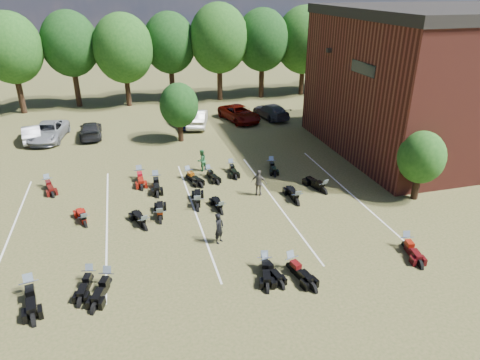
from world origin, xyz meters
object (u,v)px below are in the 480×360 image
object	(u,v)px
car_4	(184,120)
motorcycle_3	(264,268)
motorcycle_14	(49,187)
motorcycle_0	(32,295)
person_black	(219,228)
motorcycle_7	(86,226)
person_green	(202,160)
person_grey	(259,183)

from	to	relation	value
car_4	motorcycle_3	world-z (taller)	car_4
motorcycle_14	motorcycle_0	bearing A→B (deg)	-103.03
motorcycle_14	person_black	bearing A→B (deg)	-61.39
motorcycle_0	motorcycle_7	xyz separation A→B (m)	(1.94, 5.46, 0.00)
car_4	person_green	bearing A→B (deg)	-105.34
person_green	motorcycle_0	size ratio (longest dim) A/B	0.63
person_grey	motorcycle_7	xyz separation A→B (m)	(-10.42, -1.05, -0.86)
motorcycle_7	person_grey	bearing A→B (deg)	169.16
motorcycle_7	motorcycle_14	distance (m)	6.38
car_4	motorcycle_7	world-z (taller)	car_4
motorcycle_7	motorcycle_14	bearing A→B (deg)	-82.46
motorcycle_3	motorcycle_14	distance (m)	16.35
car_4	person_black	xyz separation A→B (m)	(-1.21, -20.06, 0.20)
car_4	motorcycle_14	xyz separation A→B (m)	(-10.62, -10.65, -0.63)
motorcycle_0	motorcycle_14	xyz separation A→B (m)	(-0.67, 11.28, 0.00)
person_black	motorcycle_0	xyz separation A→B (m)	(-8.75, -1.88, -0.84)
person_black	motorcycle_0	size ratio (longest dim) A/B	0.66
person_black	motorcycle_7	bearing A→B (deg)	108.29
car_4	person_grey	distance (m)	15.62
person_grey	motorcycle_0	distance (m)	13.99
motorcycle_0	motorcycle_7	bearing A→B (deg)	59.41
car_4	motorcycle_0	size ratio (longest dim) A/B	1.47
person_green	motorcycle_7	distance (m)	9.68
person_grey	motorcycle_14	bearing A→B (deg)	10.90
motorcycle_0	motorcycle_7	distance (m)	5.79
person_black	person_grey	xyz separation A→B (m)	(3.61, 4.63, 0.02)
car_4	motorcycle_3	distance (m)	22.79
person_black	person_grey	size ratio (longest dim) A/B	0.98
person_green	motorcycle_3	xyz separation A→B (m)	(0.68, -12.14, -0.79)
person_grey	motorcycle_7	bearing A→B (deg)	36.78
person_black	motorcycle_14	world-z (taller)	person_black
motorcycle_3	motorcycle_7	world-z (taller)	motorcycle_3
person_green	person_black	bearing A→B (deg)	52.60
person_black	motorcycle_7	world-z (taller)	person_black
car_4	person_black	bearing A→B (deg)	-106.98
car_4	motorcycle_0	distance (m)	24.09
car_4	motorcycle_7	distance (m)	18.33
motorcycle_7	motorcycle_14	world-z (taller)	motorcycle_14
person_grey	motorcycle_7	world-z (taller)	person_grey
person_black	person_green	xyz separation A→B (m)	(0.87, 9.42, -0.05)
motorcycle_7	person_green	bearing A→B (deg)	-159.31
person_black	motorcycle_3	size ratio (longest dim) A/B	0.75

